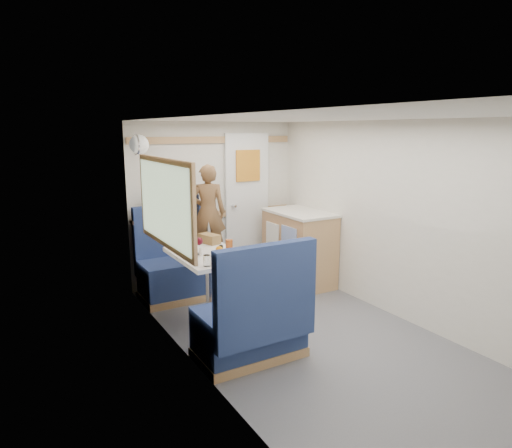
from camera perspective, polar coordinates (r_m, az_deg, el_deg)
floor at (r=4.25m, az=8.46°, el=-15.06°), size 4.50×4.50×0.00m
ceiling at (r=3.79m, az=9.38°, el=13.02°), size 4.50×4.50×0.00m
wall_back at (r=5.79m, az=-5.19°, el=2.70°), size 2.20×0.02×2.00m
wall_left at (r=3.34m, az=-6.03°, el=-4.05°), size 0.02×4.50×2.00m
wall_right at (r=4.66m, az=19.51°, el=-0.15°), size 0.02×4.50×2.00m
oak_trim_low at (r=5.80m, az=-5.08°, el=1.21°), size 2.15×0.02×0.08m
oak_trim_high at (r=5.70m, az=-5.25°, el=10.44°), size 2.15×0.02×0.08m
side_window at (r=4.21m, az=-11.43°, el=2.55°), size 0.04×1.30×0.72m
rear_door at (r=5.97m, az=-1.13°, el=2.74°), size 0.62×0.12×1.86m
dinette_table at (r=4.51m, az=-5.88°, el=-5.58°), size 0.62×0.92×0.72m
bench_far at (r=5.36m, az=-9.64°, el=-5.85°), size 0.90×0.59×1.05m
bench_near at (r=3.89m, az=-0.42°, el=-12.66°), size 0.90×0.59×1.05m
ledge at (r=5.45m, az=-10.79°, el=0.69°), size 0.90×0.14×0.04m
dome_light at (r=4.98m, az=-14.42°, el=9.60°), size 0.20×0.20×0.20m
galley_counter at (r=5.71m, az=5.39°, el=-2.91°), size 0.57×0.92×0.92m
person at (r=5.15m, az=-6.01°, el=1.45°), size 0.47×0.40×1.08m
duffel_bag at (r=5.45m, az=-10.20°, el=2.30°), size 0.57×0.33×0.26m
tray at (r=4.37m, az=-2.47°, el=-3.87°), size 0.29×0.36×0.02m
orange_fruit at (r=4.40m, az=-4.63°, el=-3.22°), size 0.07×0.07×0.07m
cheese_block at (r=4.18m, az=-4.53°, el=-4.28°), size 0.11×0.09×0.03m
wine_glass at (r=4.42m, az=-7.13°, el=-2.24°), size 0.08×0.08×0.17m
tumbler_left at (r=4.06m, az=-6.15°, el=-4.58°), size 0.06×0.06×0.10m
tumbler_mid at (r=4.79m, az=-7.94°, el=-2.01°), size 0.07×0.07×0.11m
beer_glass at (r=4.55m, az=-3.38°, el=-2.64°), size 0.07×0.07×0.11m
pepper_grinder at (r=4.42m, az=-4.37°, el=-3.22°), size 0.03×0.03×0.09m
salt_grinder at (r=4.39m, az=-6.92°, el=-3.44°), size 0.03×0.03×0.09m
bread_loaf at (r=4.86m, az=-5.83°, el=-1.84°), size 0.19×0.26×0.10m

